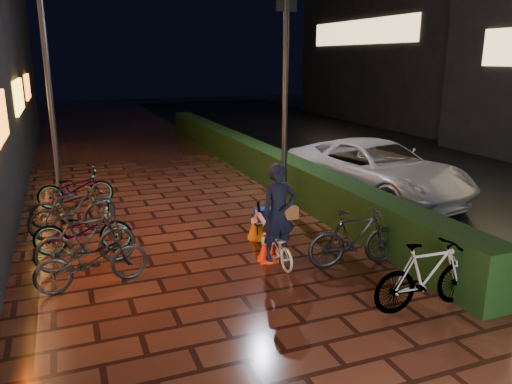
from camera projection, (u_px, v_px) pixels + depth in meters
name	position (u px, v px, depth m)	size (l,w,h in m)	color
ground	(242.00, 296.00, 7.90)	(80.00, 80.00, 0.00)	#381911
asphalt_road	(459.00, 178.00, 15.56)	(11.00, 60.00, 0.01)	black
hedge	(254.00, 158.00, 16.12)	(0.70, 20.00, 1.00)	black
van	(376.00, 169.00, 13.33)	(2.50, 5.42, 1.51)	#B8B8BD
lamp_post_hedge	(285.00, 98.00, 11.60)	(0.48, 0.14, 4.97)	black
lamp_post_sf	(48.00, 81.00, 12.78)	(0.52, 0.29, 5.60)	black
cyclist	(277.00, 228.00, 8.94)	(0.69, 1.32, 1.89)	white
traffic_barrier	(262.00, 234.00, 9.77)	(0.64, 1.57, 0.64)	#FF250D
cart_assembly	(263.00, 216.00, 10.34)	(0.52, 0.50, 0.92)	black
parked_bikes_storefront	(79.00, 218.00, 10.12)	(2.07, 5.71, 1.06)	black
parked_bikes_hedge	(388.00, 255.00, 8.15)	(1.94, 2.43, 1.06)	black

